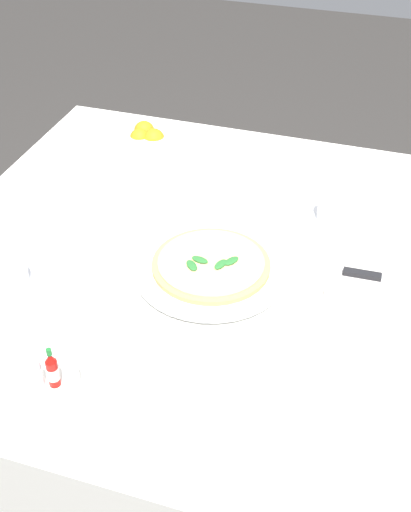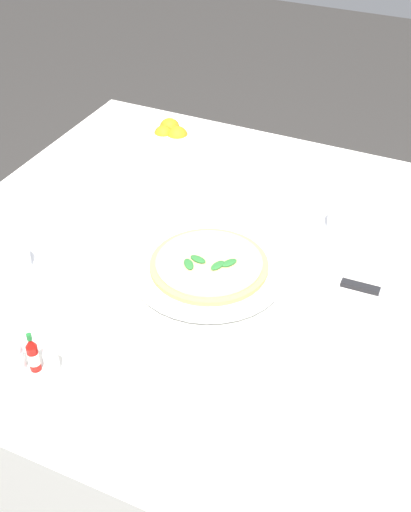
# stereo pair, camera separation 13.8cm
# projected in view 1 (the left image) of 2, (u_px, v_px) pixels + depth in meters

# --- Properties ---
(ground_plane) EXTENTS (8.00, 8.00, 0.00)m
(ground_plane) POSITION_uv_depth(u_px,v_px,m) (201.00, 466.00, 1.87)
(ground_plane) COLOR #33302D
(dining_table) EXTENTS (1.14, 1.14, 0.75)m
(dining_table) POSITION_uv_depth(u_px,v_px,m) (200.00, 300.00, 1.50)
(dining_table) COLOR white
(dining_table) RESTS_ON ground_plane
(pizza_plate) EXTENTS (0.31, 0.31, 0.02)m
(pizza_plate) POSITION_uv_depth(u_px,v_px,m) (211.00, 269.00, 1.36)
(pizza_plate) COLOR white
(pizza_plate) RESTS_ON dining_table
(pizza) EXTENTS (0.24, 0.24, 0.02)m
(pizza) POSITION_uv_depth(u_px,v_px,m) (211.00, 264.00, 1.35)
(pizza) COLOR #DBAD60
(pizza) RESTS_ON pizza_plate
(coffee_cup_left_edge) EXTENTS (0.13, 0.13, 0.06)m
(coffee_cup_left_edge) POSITION_uv_depth(u_px,v_px,m) (8.00, 275.00, 1.32)
(coffee_cup_left_edge) COLOR white
(coffee_cup_left_edge) RESTS_ON dining_table
(coffee_cup_near_left) EXTENTS (0.13, 0.13, 0.07)m
(coffee_cup_near_left) POSITION_uv_depth(u_px,v_px,m) (335.00, 210.00, 1.49)
(coffee_cup_near_left) COLOR white
(coffee_cup_near_left) RESTS_ON dining_table
(napkin_folded) EXTENTS (0.22, 0.13, 0.02)m
(napkin_folded) POSITION_uv_depth(u_px,v_px,m) (385.00, 284.00, 1.32)
(napkin_folded) COLOR white
(napkin_folded) RESTS_ON dining_table
(dinner_knife) EXTENTS (0.20, 0.03, 0.01)m
(dinner_knife) POSITION_uv_depth(u_px,v_px,m) (388.00, 279.00, 1.32)
(dinner_knife) COLOR silver
(dinner_knife) RESTS_ON napkin_folded
(citrus_bowl) EXTENTS (0.15, 0.15, 0.07)m
(citrus_bowl) POSITION_uv_depth(u_px,v_px,m) (144.00, 140.00, 1.76)
(citrus_bowl) COLOR white
(citrus_bowl) RESTS_ON dining_table
(hot_sauce_bottle) EXTENTS (0.02, 0.02, 0.08)m
(hot_sauce_bottle) POSITION_uv_depth(u_px,v_px,m) (53.00, 370.00, 1.11)
(hot_sauce_bottle) COLOR #B7140F
(hot_sauce_bottle) RESTS_ON dining_table
(salt_shaker) EXTENTS (0.03, 0.03, 0.06)m
(salt_shaker) POSITION_uv_depth(u_px,v_px,m) (71.00, 373.00, 1.12)
(salt_shaker) COLOR white
(salt_shaker) RESTS_ON dining_table
(pepper_shaker) EXTENTS (0.03, 0.03, 0.06)m
(pepper_shaker) POSITION_uv_depth(u_px,v_px,m) (35.00, 374.00, 1.12)
(pepper_shaker) COLOR white
(pepper_shaker) RESTS_ON dining_table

